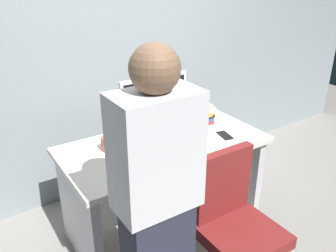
% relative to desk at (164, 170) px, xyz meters
% --- Properties ---
extents(ground_plane, '(9.00, 9.00, 0.00)m').
position_rel_desk_xyz_m(ground_plane, '(0.00, 0.00, -0.52)').
color(ground_plane, gray).
extents(wall_back, '(6.40, 0.10, 3.00)m').
position_rel_desk_xyz_m(wall_back, '(0.00, 0.84, 0.98)').
color(wall_back, gray).
rests_on(wall_back, ground).
extents(desk, '(1.48, 0.75, 0.75)m').
position_rel_desk_xyz_m(desk, '(0.00, 0.00, 0.00)').
color(desk, beige).
rests_on(desk, ground).
extents(office_chair, '(0.52, 0.52, 0.94)m').
position_rel_desk_xyz_m(office_chair, '(0.04, -0.73, -0.09)').
color(office_chair, black).
rests_on(office_chair, ground).
extents(person_at_desk, '(0.40, 0.24, 1.64)m').
position_rel_desk_xyz_m(person_at_desk, '(-0.50, -0.71, 0.32)').
color(person_at_desk, '#262838').
rests_on(person_at_desk, ground).
extents(monitor, '(0.54, 0.14, 0.46)m').
position_rel_desk_xyz_m(monitor, '(0.01, 0.15, 0.49)').
color(monitor, silver).
rests_on(monitor, desk).
extents(keyboard, '(0.43, 0.15, 0.02)m').
position_rel_desk_xyz_m(keyboard, '(-0.07, -0.09, 0.24)').
color(keyboard, white).
rests_on(keyboard, desk).
extents(mouse, '(0.06, 0.10, 0.03)m').
position_rel_desk_xyz_m(mouse, '(0.22, -0.06, 0.25)').
color(mouse, white).
rests_on(mouse, desk).
extents(cup_near_keyboard, '(0.07, 0.07, 0.09)m').
position_rel_desk_xyz_m(cup_near_keyboard, '(-0.35, -0.15, 0.28)').
color(cup_near_keyboard, silver).
rests_on(cup_near_keyboard, desk).
extents(cup_by_monitor, '(0.08, 0.08, 0.10)m').
position_rel_desk_xyz_m(cup_by_monitor, '(-0.39, 0.12, 0.28)').
color(cup_by_monitor, '#D84C3F').
rests_on(cup_by_monitor, desk).
extents(book_stack, '(0.22, 0.19, 0.16)m').
position_rel_desk_xyz_m(book_stack, '(0.43, 0.13, 0.31)').
color(book_stack, red).
rests_on(book_stack, desk).
extents(cell_phone, '(0.10, 0.16, 0.01)m').
position_rel_desk_xyz_m(cell_phone, '(0.44, -0.16, 0.23)').
color(cell_phone, black).
rests_on(cell_phone, desk).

